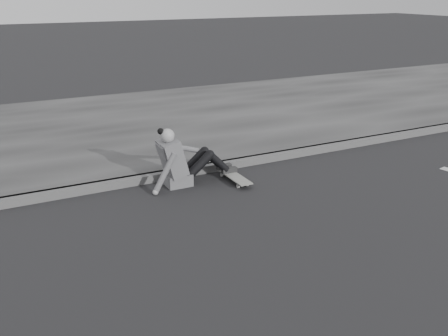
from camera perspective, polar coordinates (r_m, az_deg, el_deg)
The scene contains 5 objects.
ground at distance 6.56m, azimuth 18.64°, elevation -5.56°, with size 80.00×80.00×0.00m, color black.
curb at distance 8.38m, azimuth 6.29°, elevation 1.40°, with size 24.00×0.16×0.12m, color #494949.
sidewalk at distance 10.93m, azimuth -2.37°, elevation 5.89°, with size 24.00×6.00×0.12m, color #333333.
skateboard at distance 7.38m, azimuth 1.17°, elevation -1.00°, with size 0.20×0.78×0.09m.
seated_woman at distance 7.20m, azimuth -4.90°, elevation 0.83°, with size 1.38×0.46×0.88m.
Camera 1 is at (-4.40, -4.05, 2.70)m, focal length 40.00 mm.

